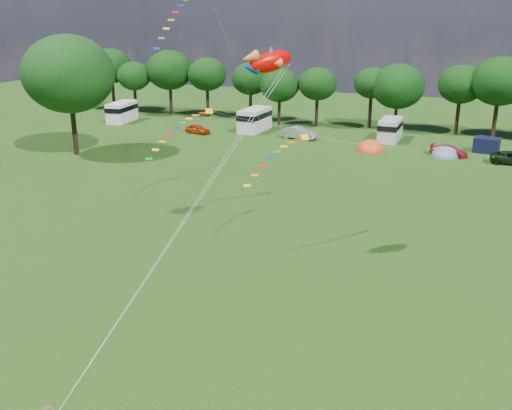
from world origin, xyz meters
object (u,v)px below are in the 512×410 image
at_px(campervan_a, 122,111).
at_px(campervan_c, 390,129).
at_px(campervan_b, 255,119).
at_px(car_c, 449,151).
at_px(tent_greyblue, 445,157).
at_px(fish_kite, 266,62).
at_px(big_tree, 69,74).
at_px(car_b, 299,133).
at_px(car_a, 198,129).
at_px(tent_orange, 370,151).

relative_size(campervan_a, campervan_c, 1.09).
xyz_separation_m(campervan_b, campervan_c, (18.17, 0.74, -0.16)).
relative_size(car_c, tent_greyblue, 1.16).
bearing_deg(fish_kite, campervan_c, 40.47).
distance_m(big_tree, campervan_a, 21.76).
height_order(car_c, campervan_c, campervan_c).
xyz_separation_m(car_c, campervan_c, (-7.55, 6.02, 0.86)).
height_order(big_tree, car_b, big_tree).
bearing_deg(campervan_a, big_tree, -167.69).
distance_m(car_a, car_c, 32.13).
relative_size(car_a, car_b, 0.84).
height_order(car_c, campervan_b, campervan_b).
distance_m(car_a, campervan_b, 7.92).
relative_size(tent_orange, tent_greyblue, 1.04).
bearing_deg(campervan_a, car_a, -111.65).
xyz_separation_m(car_b, campervan_a, (-27.90, 1.86, 0.76)).
bearing_deg(tent_greyblue, campervan_a, 173.98).
xyz_separation_m(car_c, campervan_b, (-25.72, 5.29, 1.02)).
xyz_separation_m(campervan_a, tent_greyblue, (46.15, -4.87, -1.51)).
height_order(big_tree, tent_orange, big_tree).
distance_m(car_a, fish_kite, 43.08).
bearing_deg(car_b, big_tree, 136.98).
relative_size(campervan_a, tent_orange, 1.68).
height_order(car_b, campervan_c, campervan_c).
distance_m(tent_orange, fish_kite, 35.48).
relative_size(car_a, tent_orange, 1.00).
bearing_deg(car_c, campervan_a, 97.98).
height_order(tent_orange, fish_kite, fish_kite).
distance_m(big_tree, tent_greyblue, 42.81).
bearing_deg(fish_kite, car_c, 27.59).
bearing_deg(campervan_b, campervan_c, -85.01).
xyz_separation_m(big_tree, campervan_b, (13.92, 20.11, -7.39)).
distance_m(campervan_c, tent_greyblue, 9.80).
height_order(car_a, car_b, car_b).
relative_size(car_b, tent_greyblue, 1.25).
bearing_deg(campervan_b, car_c, -98.94).
xyz_separation_m(campervan_c, tent_greyblue, (7.21, -6.47, -1.44)).
height_order(campervan_c, fish_kite, fish_kite).
bearing_deg(campervan_b, car_a, 128.12).
bearing_deg(tent_greyblue, big_tree, -159.91).
distance_m(campervan_a, campervan_c, 38.96).
relative_size(campervan_b, campervan_c, 1.13).
distance_m(car_c, campervan_a, 46.70).
relative_size(car_b, tent_orange, 1.20).
distance_m(car_c, tent_greyblue, 0.81).
bearing_deg(fish_kite, car_a, 76.47).
height_order(campervan_a, tent_greyblue, campervan_a).
xyz_separation_m(big_tree, tent_greyblue, (39.31, 14.38, -9.00)).
relative_size(campervan_a, campervan_b, 0.97).
bearing_deg(campervan_b, campervan_a, 95.06).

